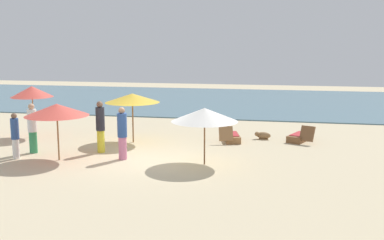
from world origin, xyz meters
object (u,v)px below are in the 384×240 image
object	(u,v)px
umbrella_2	(57,110)
person_3	(32,128)
umbrella_4	(132,98)
umbrella_1	(32,92)
umbrella_3	(205,115)
lounger_2	(300,137)
person_1	(100,126)
person_0	(122,133)
lounger_0	(231,137)
dog	(263,135)
person_2	(15,135)

from	to	relation	value
umbrella_2	person_3	bearing A→B (deg)	150.86
umbrella_2	umbrella_4	size ratio (longest dim) A/B	0.99
umbrella_1	umbrella_3	xyz separation A→B (m)	(8.16, -3.09, -0.29)
lounger_2	person_1	size ratio (longest dim) A/B	0.88
umbrella_3	umbrella_4	xyz separation A→B (m)	(-3.52, 2.89, 0.14)
umbrella_3	person_3	distance (m)	6.67
umbrella_1	person_0	xyz separation A→B (m)	(5.18, -2.98, -1.05)
umbrella_1	person_3	bearing A→B (deg)	-60.46
umbrella_4	person_1	xyz separation A→B (m)	(-0.63, -1.94, -0.86)
lounger_0	person_0	world-z (taller)	person_0
person_0	person_1	bearing A→B (deg)	144.35
umbrella_1	person_0	world-z (taller)	umbrella_1
umbrella_4	dog	xyz separation A→B (m)	(5.28, 1.68, -1.69)
person_0	umbrella_3	bearing A→B (deg)	-2.18
person_0	person_3	distance (m)	3.65
umbrella_2	person_0	xyz separation A→B (m)	(2.18, 0.55, -0.85)
umbrella_3	dog	distance (m)	5.13
umbrella_4	lounger_0	xyz separation A→B (m)	(3.99, 1.05, -1.69)
person_1	person_2	distance (m)	3.02
person_1	lounger_2	bearing A→B (deg)	25.35
lounger_2	person_3	distance (m)	10.81
person_1	dog	distance (m)	6.98
umbrella_1	person_1	size ratio (longest dim) A/B	1.15
umbrella_2	dog	xyz separation A→B (m)	(6.93, 5.00, -1.63)
person_0	person_1	distance (m)	1.44
umbrella_2	person_0	distance (m)	2.41
umbrella_3	person_0	xyz separation A→B (m)	(-2.98, 0.11, -0.76)
umbrella_4	lounger_0	bearing A→B (deg)	14.79
umbrella_2	lounger_2	world-z (taller)	umbrella_2
lounger_0	dog	xyz separation A→B (m)	(1.30, 0.63, -0.01)
umbrella_4	person_3	world-z (taller)	umbrella_4
lounger_2	person_2	size ratio (longest dim) A/B	1.04
lounger_0	lounger_2	distance (m)	2.93
umbrella_4	person_1	world-z (taller)	umbrella_4
umbrella_4	dog	bearing A→B (deg)	17.64
lounger_2	person_2	bearing A→B (deg)	-153.45
lounger_2	umbrella_1	bearing A→B (deg)	-173.04
person_1	lounger_0	bearing A→B (deg)	32.92
umbrella_2	person_2	world-z (taller)	umbrella_2
person_0	person_1	world-z (taller)	person_1
umbrella_4	lounger_2	distance (m)	7.25
umbrella_3	person_2	xyz separation A→B (m)	(-6.77, -0.55, -0.87)
umbrella_3	lounger_0	world-z (taller)	umbrella_3
umbrella_1	umbrella_2	bearing A→B (deg)	-49.69
person_1	person_2	bearing A→B (deg)	-150.16
lounger_0	person_1	size ratio (longest dim) A/B	0.89
umbrella_3	person_0	size ratio (longest dim) A/B	1.21
umbrella_2	person_0	size ratio (longest dim) A/B	1.18
lounger_0	umbrella_2	bearing A→B (deg)	-142.15
person_2	person_3	world-z (taller)	person_3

